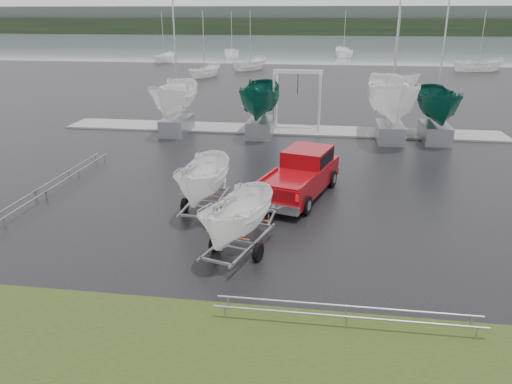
{
  "coord_description": "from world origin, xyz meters",
  "views": [
    {
      "loc": [
        3.26,
        -20.92,
        7.7
      ],
      "look_at": [
        0.68,
        -3.06,
        1.2
      ],
      "focal_mm": 35.0,
      "sensor_mm": 36.0,
      "label": 1
    }
  ],
  "objects_px": {
    "trailer_hitched": "(238,182)",
    "trailer_parked": "(203,148)",
    "pickup_truck": "(302,173)",
    "boat_hoist": "(297,92)"
  },
  "relations": [
    {
      "from": "pickup_truck",
      "to": "trailer_hitched",
      "type": "xyz_separation_m",
      "value": [
        -1.76,
        -6.18,
        1.55
      ]
    },
    {
      "from": "trailer_hitched",
      "to": "trailer_parked",
      "type": "height_order",
      "value": "trailer_parked"
    },
    {
      "from": "pickup_truck",
      "to": "trailer_hitched",
      "type": "distance_m",
      "value": 6.61
    },
    {
      "from": "trailer_hitched",
      "to": "trailer_parked",
      "type": "distance_m",
      "value": 4.07
    },
    {
      "from": "boat_hoist",
      "to": "trailer_parked",
      "type": "bearing_deg",
      "value": -99.95
    },
    {
      "from": "trailer_hitched",
      "to": "trailer_parked",
      "type": "bearing_deg",
      "value": 135.79
    },
    {
      "from": "trailer_hitched",
      "to": "boat_hoist",
      "type": "relative_size",
      "value": 1.14
    },
    {
      "from": "pickup_truck",
      "to": "trailer_parked",
      "type": "bearing_deg",
      "value": -129.01
    },
    {
      "from": "pickup_truck",
      "to": "trailer_hitched",
      "type": "bearing_deg",
      "value": -90.0
    },
    {
      "from": "trailer_parked",
      "to": "pickup_truck",
      "type": "bearing_deg",
      "value": 37.88
    }
  ]
}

